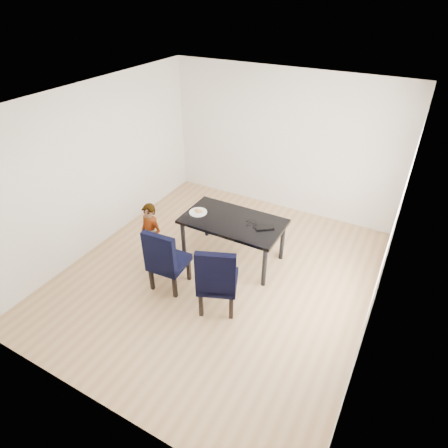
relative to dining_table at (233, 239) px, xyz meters
The scene contains 14 objects.
floor 0.63m from the dining_table, 90.00° to the right, with size 4.50×5.00×0.01m, color tan.
ceiling 2.38m from the dining_table, 90.00° to the right, with size 4.50×5.00×0.01m, color white.
wall_back 2.23m from the dining_table, 90.00° to the left, with size 4.50×0.01×2.70m, color white.
wall_front 3.16m from the dining_table, 90.00° to the right, with size 4.50×0.01×2.70m, color silver.
wall_left 2.51m from the dining_table, 167.50° to the right, with size 0.01×5.00×2.70m, color silver.
wall_right 2.51m from the dining_table, 12.50° to the right, with size 0.01×5.00×2.70m, color white.
dining_table is the anchor object (origin of this frame).
chair_left 1.16m from the dining_table, 117.29° to the right, with size 0.50×0.52×1.05m, color black.
chair_right 1.13m from the dining_table, 73.32° to the right, with size 0.53×0.55×1.10m, color black.
child 1.31m from the dining_table, 143.81° to the right, with size 0.41×0.27×1.12m, color #FF9C15.
plate 0.72m from the dining_table, behind, with size 0.29×0.29×0.02m, color white.
sandwich 0.73m from the dining_table, behind, with size 0.15×0.07×0.06m, color #C48A46.
laptop 0.64m from the dining_table, ahead, with size 0.29×0.19×0.02m, color black.
cable_tangle 0.51m from the dining_table, ahead, with size 0.15×0.15×0.01m, color black.
Camera 1 is at (2.23, -3.92, 3.94)m, focal length 30.00 mm.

